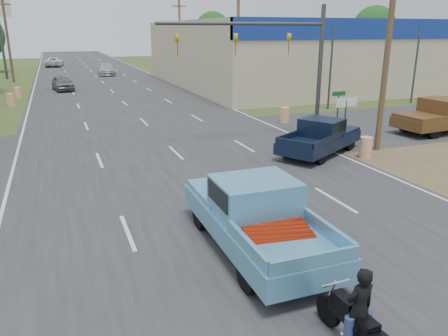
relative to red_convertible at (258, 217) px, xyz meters
name	(u,v)px	position (x,y,z in m)	size (l,w,h in m)	color
main_road	(112,91)	(0.30, 33.90, -0.78)	(15.00, 180.00, 0.02)	#2D2D30
cross_road	(166,143)	(0.30, 11.90, -0.78)	(120.00, 10.00, 0.02)	#2D2D30
dirt_verge	(448,163)	(11.30, 3.90, -0.78)	(8.00, 18.00, 0.01)	brown
big_box_store	(382,51)	(32.30, 33.83, 2.53)	(50.00, 28.10, 6.60)	#B7A88C
utility_pole_1	(389,39)	(9.80, 6.90, 4.53)	(2.00, 0.28, 10.00)	#4C3823
utility_pole_2	(238,35)	(9.80, 24.90, 4.53)	(2.00, 0.28, 10.00)	#4C3823
utility_pole_3	(180,34)	(9.80, 42.90, 4.53)	(2.00, 0.28, 10.00)	#4C3823
utility_pole_6	(7,34)	(-9.20, 45.90, 4.53)	(2.00, 0.28, 10.00)	#4C3823
tree_3	(374,28)	(55.30, 63.90, 5.41)	(8.40, 8.40, 10.40)	#422D19
tree_5	(213,29)	(30.30, 88.90, 5.10)	(7.98, 7.98, 9.88)	#422D19
barrel_0	(366,148)	(8.30, 5.90, -0.29)	(0.56, 0.56, 1.00)	orange
barrel_1	(285,115)	(8.70, 14.40, -0.29)	(0.56, 0.56, 1.00)	orange
barrel_2	(11,100)	(-8.20, 27.90, -0.29)	(0.56, 0.56, 1.00)	orange
barrel_3	(18,93)	(-7.90, 31.90, -0.29)	(0.56, 0.56, 1.00)	orange
lane_sign	(346,110)	(8.50, 7.90, 1.11)	(1.20, 0.08, 2.52)	#3F3F44
street_name_sign	(338,110)	(9.10, 9.40, 0.82)	(0.80, 0.08, 2.61)	#3F3F44
signal_mast	(277,48)	(6.12, 10.90, 4.02)	(9.12, 0.40, 7.00)	#3F3F44
red_convertible	(258,217)	(0.00, 0.00, 0.00)	(1.67, 4.78, 1.57)	#901A06
motorcycle	(359,331)	(-0.16, -4.65, -0.31)	(0.65, 2.10, 1.06)	black
rider	(359,314)	(-0.16, -4.60, 0.03)	(0.60, 0.39, 1.63)	black
blue_pickup	(254,213)	(-0.20, -0.18, 0.20)	(2.31, 5.93, 1.96)	black
navy_pickup	(321,136)	(6.81, 7.35, 0.07)	(5.42, 4.28, 1.70)	black
brown_pickup	(441,115)	(15.79, 8.80, 0.20)	(6.09, 2.78, 1.96)	black
distant_car_grey	(63,83)	(-4.13, 36.25, -0.06)	(1.71, 4.26, 1.45)	slate
distant_car_silver	(106,69)	(1.74, 50.78, -0.03)	(2.11, 5.18, 1.50)	#B6B7BC
distant_car_white	(54,62)	(-4.53, 68.06, -0.03)	(2.51, 5.44, 1.51)	white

